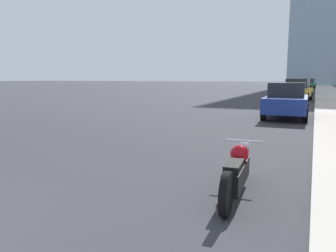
{
  "coord_description": "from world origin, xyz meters",
  "views": [
    {
      "loc": [
        4.65,
        -1.04,
        1.77
      ],
      "look_at": [
        1.89,
        5.11,
        0.79
      ],
      "focal_mm": 35.0,
      "sensor_mm": 36.0,
      "label": 1
    }
  ],
  "objects_px": {
    "motorcycle": "(237,171)",
    "parked_car_blue": "(287,100)",
    "parked_car_yellow": "(298,90)",
    "parked_car_silver": "(305,85)",
    "parked_car_green": "(310,83)",
    "parked_car_black": "(304,87)"
  },
  "relations": [
    {
      "from": "motorcycle",
      "to": "parked_car_blue",
      "type": "relative_size",
      "value": 0.54
    },
    {
      "from": "parked_car_yellow",
      "to": "parked_car_silver",
      "type": "bearing_deg",
      "value": 95.7
    },
    {
      "from": "parked_car_green",
      "to": "parked_car_silver",
      "type": "bearing_deg",
      "value": -86.14
    },
    {
      "from": "parked_car_yellow",
      "to": "parked_car_green",
      "type": "bearing_deg",
      "value": 95.0
    },
    {
      "from": "motorcycle",
      "to": "parked_car_black",
      "type": "distance_m",
      "value": 36.57
    },
    {
      "from": "parked_car_black",
      "to": "parked_car_silver",
      "type": "xyz_separation_m",
      "value": [
        -0.16,
        11.38,
        -0.02
      ]
    },
    {
      "from": "parked_car_blue",
      "to": "parked_car_black",
      "type": "height_order",
      "value": "parked_car_black"
    },
    {
      "from": "motorcycle",
      "to": "parked_car_silver",
      "type": "relative_size",
      "value": 0.51
    },
    {
      "from": "motorcycle",
      "to": "parked_car_yellow",
      "type": "height_order",
      "value": "parked_car_yellow"
    },
    {
      "from": "parked_car_silver",
      "to": "parked_car_yellow",
      "type": "bearing_deg",
      "value": -90.18
    },
    {
      "from": "parked_car_silver",
      "to": "parked_car_green",
      "type": "bearing_deg",
      "value": 87.75
    },
    {
      "from": "parked_car_silver",
      "to": "parked_car_blue",
      "type": "bearing_deg",
      "value": -90.03
    },
    {
      "from": "motorcycle",
      "to": "parked_car_yellow",
      "type": "xyz_separation_m",
      "value": [
        -0.26,
        23.48,
        0.51
      ]
    },
    {
      "from": "parked_car_yellow",
      "to": "parked_car_black",
      "type": "relative_size",
      "value": 0.92
    },
    {
      "from": "parked_car_yellow",
      "to": "parked_car_black",
      "type": "distance_m",
      "value": 13.08
    },
    {
      "from": "parked_car_blue",
      "to": "parked_car_black",
      "type": "xyz_separation_m",
      "value": [
        -0.07,
        25.87,
        0.04
      ]
    },
    {
      "from": "parked_car_black",
      "to": "parked_car_silver",
      "type": "height_order",
      "value": "parked_car_black"
    },
    {
      "from": "parked_car_blue",
      "to": "parked_car_green",
      "type": "bearing_deg",
      "value": 88.98
    },
    {
      "from": "parked_car_black",
      "to": "parked_car_green",
      "type": "relative_size",
      "value": 0.95
    },
    {
      "from": "motorcycle",
      "to": "parked_car_blue",
      "type": "bearing_deg",
      "value": 86.98
    },
    {
      "from": "parked_car_black",
      "to": "parked_car_silver",
      "type": "relative_size",
      "value": 1.01
    },
    {
      "from": "parked_car_black",
      "to": "parked_car_green",
      "type": "distance_m",
      "value": 23.88
    }
  ]
}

